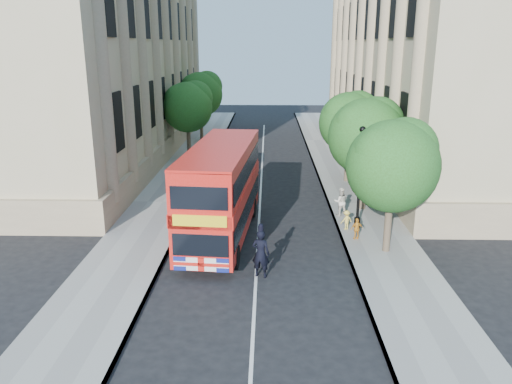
# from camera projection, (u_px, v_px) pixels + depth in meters

# --- Properties ---
(ground) EXTENTS (120.00, 120.00, 0.00)m
(ground) POSITION_uv_depth(u_px,v_px,m) (256.00, 282.00, 19.78)
(ground) COLOR black
(ground) RESTS_ON ground
(pavement_right) EXTENTS (3.50, 80.00, 0.12)m
(pavement_right) POSITION_uv_depth(u_px,v_px,m) (358.00, 204.00, 29.21)
(pavement_right) COLOR gray
(pavement_right) RESTS_ON ground
(pavement_left) EXTENTS (3.50, 80.00, 0.12)m
(pavement_left) POSITION_uv_depth(u_px,v_px,m) (163.00, 203.00, 29.48)
(pavement_left) COLOR gray
(pavement_left) RESTS_ON ground
(building_right) EXTENTS (12.00, 38.00, 18.00)m
(building_right) POSITION_uv_depth(u_px,v_px,m) (435.00, 45.00, 39.90)
(building_right) COLOR tan
(building_right) RESTS_ON ground
(building_left) EXTENTS (12.00, 38.00, 18.00)m
(building_left) POSITION_uv_depth(u_px,v_px,m) (94.00, 45.00, 40.53)
(building_left) COLOR tan
(building_left) RESTS_ON ground
(tree_right_near) EXTENTS (4.00, 4.00, 6.08)m
(tree_right_near) POSITION_uv_depth(u_px,v_px,m) (394.00, 161.00, 21.34)
(tree_right_near) COLOR #473828
(tree_right_near) RESTS_ON ground
(tree_right_mid) EXTENTS (4.20, 4.20, 6.37)m
(tree_right_mid) POSITION_uv_depth(u_px,v_px,m) (367.00, 133.00, 27.03)
(tree_right_mid) COLOR #473828
(tree_right_mid) RESTS_ON ground
(tree_right_far) EXTENTS (4.00, 4.00, 6.15)m
(tree_right_far) POSITION_uv_depth(u_px,v_px,m) (350.00, 119.00, 32.82)
(tree_right_far) COLOR #473828
(tree_right_far) RESTS_ON ground
(tree_left_far) EXTENTS (4.00, 4.00, 6.30)m
(tree_left_far) POSITION_uv_depth(u_px,v_px,m) (188.00, 104.00, 39.77)
(tree_left_far) COLOR #473828
(tree_left_far) RESTS_ON ground
(tree_left_back) EXTENTS (4.20, 4.20, 6.65)m
(tree_left_back) POSITION_uv_depth(u_px,v_px,m) (201.00, 92.00, 47.36)
(tree_left_back) COLOR #473828
(tree_left_back) RESTS_ON ground
(lamp_post) EXTENTS (0.32, 0.32, 5.16)m
(lamp_post) POSITION_uv_depth(u_px,v_px,m) (359.00, 182.00, 24.70)
(lamp_post) COLOR black
(lamp_post) RESTS_ON pavement_right
(double_decker_bus) EXTENTS (3.32, 9.78, 4.44)m
(double_decker_bus) POSITION_uv_depth(u_px,v_px,m) (221.00, 189.00, 23.65)
(double_decker_bus) COLOR red
(double_decker_bus) RESTS_ON ground
(box_van) EXTENTS (2.12, 4.99, 2.83)m
(box_van) POSITION_uv_depth(u_px,v_px,m) (219.00, 162.00, 33.87)
(box_van) COLOR black
(box_van) RESTS_ON ground
(police_constable) EXTENTS (0.84, 0.66, 2.02)m
(police_constable) POSITION_uv_depth(u_px,v_px,m) (261.00, 254.00, 19.95)
(police_constable) COLOR black
(police_constable) RESTS_ON ground
(woman_pedestrian) EXTENTS (0.78, 0.62, 1.56)m
(woman_pedestrian) POSITION_uv_depth(u_px,v_px,m) (341.00, 202.00, 26.88)
(woman_pedestrian) COLOR silver
(woman_pedestrian) RESTS_ON pavement_right
(child_a) EXTENTS (0.65, 0.38, 1.05)m
(child_a) POSITION_uv_depth(u_px,v_px,m) (357.00, 229.00, 23.65)
(child_a) COLOR orange
(child_a) RESTS_ON pavement_right
(child_b) EXTENTS (0.73, 0.61, 0.98)m
(child_b) POSITION_uv_depth(u_px,v_px,m) (346.00, 220.00, 24.94)
(child_b) COLOR #E2C64D
(child_b) RESTS_ON pavement_right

